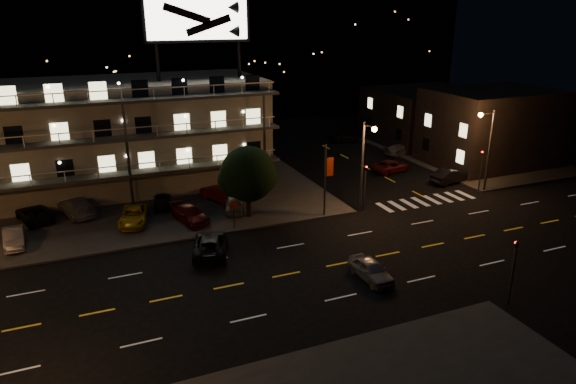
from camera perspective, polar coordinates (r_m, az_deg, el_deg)
name	(u,v)px	position (r m, az deg, el deg)	size (l,w,h in m)	color
ground	(313,269)	(35.58, 2.82, -8.57)	(140.00, 140.00, 0.00)	black
curb_nw	(84,202)	(51.10, -21.69, -1.01)	(44.00, 24.00, 0.15)	#333330
curb_ne	(464,154)	(67.21, 18.92, 3.99)	(16.00, 24.00, 0.15)	#333330
motel	(120,134)	(53.56, -18.20, 6.18)	(28.00, 13.80, 18.10)	#9B9687
side_bldg_front	(491,127)	(63.44, 21.67, 6.70)	(14.06, 10.00, 8.50)	black
side_bldg_back	(426,115)	(72.47, 15.08, 8.21)	(14.06, 12.00, 7.00)	black
hill_backdrop	(115,44)	(97.56, -18.71, 15.36)	(120.00, 25.00, 24.00)	black
streetlight_nc	(365,158)	(44.08, 8.53, 3.75)	(0.44, 1.92, 8.00)	#2D2D30
streetlight_ne	(487,142)	(52.54, 21.26, 5.16)	(1.92, 0.44, 8.00)	#2D2D30
signal_nw	(365,182)	(45.48, 8.57, 1.08)	(0.20, 0.27, 4.60)	#2D2D30
signal_sw	(514,265)	(33.24, 23.80, -7.48)	(0.20, 0.27, 4.60)	#2D2D30
signal_ne	(481,166)	(53.17, 20.70, 2.71)	(0.27, 0.20, 4.60)	#2D2D30
banner_north	(326,178)	(43.31, 4.23, 1.51)	(0.83, 0.16, 6.40)	#2D2D30
stop_sign	(234,210)	(41.21, -6.04, -2.02)	(0.91, 0.11, 2.61)	#2D2D30
tree	(248,176)	(42.92, -4.50, 1.84)	(4.86, 4.68, 6.12)	black
lot_car_1	(14,238)	(43.41, -28.18, -4.49)	(1.37, 3.94, 1.30)	gray
lot_car_2	(134,216)	(44.15, -16.76, -2.57)	(2.15, 4.65, 1.29)	gold
lot_car_3	(190,214)	(43.44, -10.83, -2.41)	(1.84, 4.53, 1.31)	#5C110D
lot_car_4	(234,204)	(45.13, -6.05, -1.36)	(1.49, 3.72, 1.27)	gray
lot_car_6	(34,214)	(47.73, -26.37, -2.18)	(2.11, 4.58, 1.27)	black
lot_car_7	(76,207)	(47.60, -22.49, -1.51)	(2.12, 5.22, 1.51)	gray
lot_car_8	(162,200)	(47.16, -13.81, -0.88)	(1.53, 3.80, 1.29)	black
lot_car_9	(220,193)	(47.86, -7.60, -0.08)	(1.54, 4.41, 1.45)	#5C110D
side_car_0	(450,176)	(55.36, 17.58, 1.71)	(1.58, 4.54, 1.50)	black
side_car_1	(391,166)	(57.70, 11.40, 2.84)	(2.15, 4.66, 1.29)	#5C110D
side_car_2	(400,150)	(65.04, 12.39, 4.61)	(1.76, 4.32, 1.26)	gray
side_car_3	(344,137)	(70.23, 6.22, 6.06)	(1.59, 3.96, 1.35)	black
road_car_east	(371,270)	(34.52, 9.19, -8.51)	(1.56, 3.87, 1.32)	gray
road_car_west	(211,244)	(37.95, -8.60, -5.72)	(2.34, 5.08, 1.41)	black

